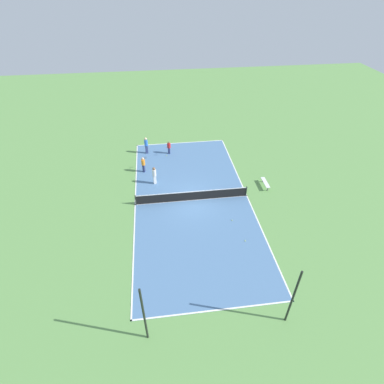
{
  "coord_description": "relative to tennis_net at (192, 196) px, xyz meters",
  "views": [
    {
      "loc": [
        2.57,
        19.95,
        16.36
      ],
      "look_at": [
        0.0,
        0.0,
        0.9
      ],
      "focal_mm": 28.0,
      "sensor_mm": 36.0,
      "label": 1
    }
  ],
  "objects": [
    {
      "name": "fence_post_back_right",
      "position": [
        3.93,
        11.53,
        1.69
      ],
      "size": [
        0.12,
        0.12,
        4.41
      ],
      "color": "black",
      "rests_on": "ground_plane"
    },
    {
      "name": "tennis_ball_far_baseline",
      "position": [
        -3.28,
        5.28,
        -0.46
      ],
      "size": [
        0.07,
        0.07,
        0.07
      ],
      "primitive_type": "sphere",
      "color": "#CCE033",
      "rests_on": "court_surface"
    },
    {
      "name": "player_near_white",
      "position": [
        3.09,
        -2.88,
        0.51
      ],
      "size": [
        0.45,
        0.45,
        1.76
      ],
      "rotation": [
        0.0,
        0.0,
        0.3
      ],
      "color": "white",
      "rests_on": "court_surface"
    },
    {
      "name": "tennis_ball_midcourt",
      "position": [
        1.72,
        -7.71,
        -0.46
      ],
      "size": [
        0.07,
        0.07,
        0.07
      ],
      "primitive_type": "sphere",
      "color": "#CCE033",
      "rests_on": "court_surface"
    },
    {
      "name": "ground_plane",
      "position": [
        0.0,
        0.0,
        -0.52
      ],
      "size": [
        80.0,
        80.0,
        0.0
      ],
      "primitive_type": "plane",
      "color": "#60934C"
    },
    {
      "name": "player_coach_red",
      "position": [
        1.42,
        -8.23,
        0.29
      ],
      "size": [
        0.55,
        0.99,
        1.4
      ],
      "rotation": [
        0.0,
        0.0,
        1.32
      ],
      "color": "navy",
      "rests_on": "court_surface"
    },
    {
      "name": "bench",
      "position": [
        -6.92,
        -1.17,
        -0.13
      ],
      "size": [
        0.36,
        1.68,
        0.45
      ],
      "rotation": [
        0.0,
        0.0,
        1.57
      ],
      "color": "silver",
      "rests_on": "ground_plane"
    },
    {
      "name": "tennis_net",
      "position": [
        0.0,
        0.0,
        0.0
      ],
      "size": [
        9.65,
        0.1,
        0.98
      ],
      "color": "black",
      "rests_on": "court_surface"
    },
    {
      "name": "tennis_ball_left_sideline",
      "position": [
        -2.83,
        2.98,
        -0.46
      ],
      "size": [
        0.07,
        0.07,
        0.07
      ],
      "primitive_type": "sphere",
      "color": "#CCE033",
      "rests_on": "court_surface"
    },
    {
      "name": "court_surface",
      "position": [
        0.0,
        0.0,
        -0.51
      ],
      "size": [
        9.85,
        21.0,
        0.02
      ],
      "color": "#4C729E",
      "rests_on": "ground_plane"
    },
    {
      "name": "player_center_orange",
      "position": [
        4.1,
        -5.01,
        0.42
      ],
      "size": [
        0.62,
        0.99,
        1.61
      ],
      "rotation": [
        0.0,
        0.0,
        4.38
      ],
      "color": "navy",
      "rests_on": "court_surface"
    },
    {
      "name": "fence_post_back_left",
      "position": [
        -3.93,
        11.53,
        1.69
      ],
      "size": [
        0.12,
        0.12,
        4.41
      ],
      "color": "black",
      "rests_on": "ground_plane"
    },
    {
      "name": "player_near_blue",
      "position": [
        3.79,
        -8.61,
        0.57
      ],
      "size": [
        0.43,
        0.43,
        1.84
      ],
      "rotation": [
        0.0,
        0.0,
        3.35
      ],
      "color": "navy",
      "rests_on": "court_surface"
    }
  ]
}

